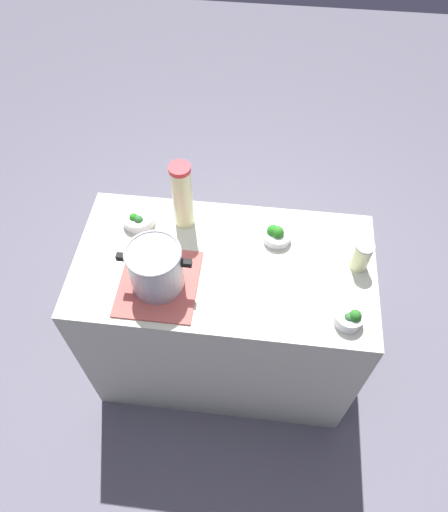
# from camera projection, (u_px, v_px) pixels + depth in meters

# --- Properties ---
(ground_plane) EXTENTS (8.00, 8.00, 0.00)m
(ground_plane) POSITION_uv_depth(u_px,v_px,m) (224.00, 357.00, 2.64)
(ground_plane) COLOR slate
(counter_slab) EXTENTS (1.22, 0.64, 0.91)m
(counter_slab) POSITION_uv_depth(u_px,v_px,m) (224.00, 318.00, 2.27)
(counter_slab) COLOR beige
(counter_slab) RESTS_ON ground_plane
(dish_cloth) EXTENTS (0.30, 0.34, 0.01)m
(dish_cloth) POSITION_uv_depth(u_px,v_px,m) (159.00, 283.00, 1.85)
(dish_cloth) COLOR #B7544D
(dish_cloth) RESTS_ON counter_slab
(cooking_pot) EXTENTS (0.28, 0.21, 0.20)m
(cooking_pot) POSITION_uv_depth(u_px,v_px,m) (156.00, 267.00, 1.76)
(cooking_pot) COLOR #B7B7BC
(cooking_pot) RESTS_ON dish_cloth
(lemonade_pitcher) EXTENTS (0.09, 0.09, 0.32)m
(lemonade_pitcher) POSITION_uv_depth(u_px,v_px,m) (182.00, 196.00, 1.91)
(lemonade_pitcher) COLOR beige
(lemonade_pitcher) RESTS_ON counter_slab
(mason_jar) EXTENTS (0.07, 0.07, 0.14)m
(mason_jar) POSITION_uv_depth(u_px,v_px,m) (362.00, 256.00, 1.84)
(mason_jar) COLOR beige
(mason_jar) RESTS_ON counter_slab
(broccoli_bowl_front) EXTENTS (0.11, 0.11, 0.08)m
(broccoli_bowl_front) POSITION_uv_depth(u_px,v_px,m) (276.00, 234.00, 1.95)
(broccoli_bowl_front) COLOR silver
(broccoli_bowl_front) RESTS_ON counter_slab
(broccoli_bowl_center) EXTENTS (0.11, 0.11, 0.08)m
(broccoli_bowl_center) POSITION_uv_depth(u_px,v_px,m) (350.00, 318.00, 1.73)
(broccoli_bowl_center) COLOR silver
(broccoli_bowl_center) RESTS_ON counter_slab
(broccoli_bowl_back) EXTENTS (0.14, 0.14, 0.07)m
(broccoli_bowl_back) POSITION_uv_depth(u_px,v_px,m) (138.00, 219.00, 2.01)
(broccoli_bowl_back) COLOR silver
(broccoli_bowl_back) RESTS_ON counter_slab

